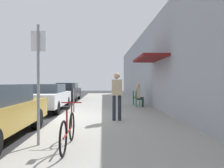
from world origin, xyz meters
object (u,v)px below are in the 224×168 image
object	(u,v)px
parked_car_2	(67,91)
cafe_chair_1	(135,97)
parked_car_1	(47,97)
cafe_chair_0	(138,98)
seated_patron_0	(139,94)
parking_meter	(74,95)
street_sign	(38,75)
pedestrian_standing	(117,92)
bicycle_0	(68,130)

from	to	relation	value
parked_car_2	cafe_chair_1	world-z (taller)	parked_car_2
cafe_chair_1	parked_car_1	bearing A→B (deg)	-162.55
parked_car_2	cafe_chair_1	bearing A→B (deg)	-43.29
cafe_chair_0	seated_patron_0	bearing A→B (deg)	-6.51
parking_meter	street_sign	xyz separation A→B (m)	(-0.05, -5.05, 0.75)
street_sign	seated_patron_0	world-z (taller)	street_sign
parking_meter	street_sign	world-z (taller)	street_sign
parked_car_2	cafe_chair_0	xyz separation A→B (m)	(4.87, -5.57, -0.13)
parking_meter	parked_car_2	bearing A→B (deg)	101.85
pedestrian_standing	parking_meter	bearing A→B (deg)	129.40
parked_car_2	cafe_chair_1	size ratio (longest dim) A/B	5.06
parking_meter	bicycle_0	xyz separation A→B (m)	(0.62, -5.25, -0.41)
seated_patron_0	cafe_chair_1	xyz separation A→B (m)	(-0.06, 0.98, -0.19)
parked_car_2	seated_patron_0	size ratio (longest dim) A/B	3.41
parked_car_1	parked_car_2	bearing A→B (deg)	90.00
parked_car_2	parking_meter	size ratio (longest dim) A/B	3.33
parked_car_2	pedestrian_standing	world-z (taller)	pedestrian_standing
parked_car_1	seated_patron_0	world-z (taller)	seated_patron_0
seated_patron_0	cafe_chair_1	world-z (taller)	seated_patron_0
parking_meter	pedestrian_standing	size ratio (longest dim) A/B	0.78
bicycle_0	seated_patron_0	xyz separation A→B (m)	(2.76, 7.06, 0.34)
parked_car_2	seated_patron_0	xyz separation A→B (m)	(4.93, -5.58, 0.06)
parking_meter	street_sign	size ratio (longest dim) A/B	0.51
parking_meter	seated_patron_0	bearing A→B (deg)	28.14
bicycle_0	parked_car_1	bearing A→B (deg)	108.45
street_sign	seated_patron_0	bearing A→B (deg)	63.39
parked_car_2	parking_meter	bearing A→B (deg)	-78.15
cafe_chair_1	parked_car_2	bearing A→B (deg)	136.71
cafe_chair_0	cafe_chair_1	bearing A→B (deg)	89.92
seated_patron_0	pedestrian_standing	xyz separation A→B (m)	(-1.54, -4.06, 0.30)
bicycle_0	seated_patron_0	world-z (taller)	seated_patron_0
cafe_chair_0	parked_car_2	bearing A→B (deg)	131.20
street_sign	pedestrian_standing	size ratio (longest dim) A/B	1.53
cafe_chair_0	pedestrian_standing	bearing A→B (deg)	-110.01
parking_meter	bicycle_0	distance (m)	5.30
parked_car_1	cafe_chair_1	bearing A→B (deg)	17.45
parking_meter	street_sign	bearing A→B (deg)	-90.57
seated_patron_0	pedestrian_standing	distance (m)	4.35
bicycle_0	seated_patron_0	distance (m)	7.58
parked_car_1	cafe_chair_1	distance (m)	5.11
cafe_chair_0	cafe_chair_1	distance (m)	0.98
parked_car_1	seated_patron_0	distance (m)	4.96
bicycle_0	street_sign	bearing A→B (deg)	163.34
parked_car_1	cafe_chair_0	bearing A→B (deg)	6.51
parking_meter	cafe_chair_0	bearing A→B (deg)	28.66
parked_car_2	parked_car_1	bearing A→B (deg)	-90.00
street_sign	bicycle_0	distance (m)	1.35
bicycle_0	pedestrian_standing	xyz separation A→B (m)	(1.22, 3.00, 0.64)
bicycle_0	parking_meter	bearing A→B (deg)	96.74
parked_car_1	parking_meter	xyz separation A→B (m)	(1.55, -1.26, 0.16)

